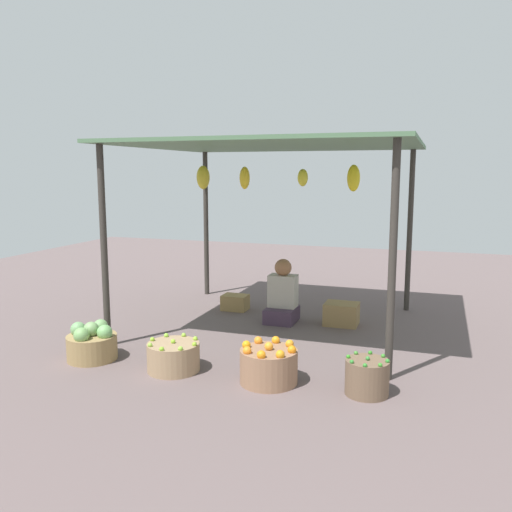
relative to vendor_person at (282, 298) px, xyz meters
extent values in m
plane|color=#645454|center=(-0.04, -0.21, -0.30)|extent=(14.00, 14.00, 0.00)
cylinder|color=#38332D|center=(-1.50, -1.50, 0.76)|extent=(0.07, 0.07, 2.12)
cylinder|color=#38332D|center=(1.42, -1.50, 0.76)|extent=(0.07, 0.07, 2.12)
cylinder|color=#38332D|center=(-1.50, 1.07, 0.76)|extent=(0.07, 0.07, 2.12)
cylinder|color=#38332D|center=(1.42, 1.07, 0.76)|extent=(0.07, 0.07, 2.12)
cube|color=#527853|center=(-0.04, -0.21, 1.84)|extent=(3.22, 2.88, 0.04)
ellipsoid|color=gold|center=(-0.99, -0.13, 1.47)|extent=(0.16, 0.16, 0.29)
ellipsoid|color=yellow|center=(-0.32, -0.46, 1.47)|extent=(0.12, 0.12, 0.25)
ellipsoid|color=yellow|center=(0.23, 0.04, 1.47)|extent=(0.12, 0.12, 0.20)
ellipsoid|color=yellow|center=(0.87, -0.21, 1.47)|extent=(0.14, 0.14, 0.29)
cube|color=#443246|center=(0.00, -0.03, -0.21)|extent=(0.36, 0.44, 0.18)
cube|color=#B5AD9C|center=(0.00, 0.02, 0.08)|extent=(0.34, 0.22, 0.40)
sphere|color=#95633F|center=(0.00, 0.02, 0.38)|extent=(0.21, 0.21, 0.21)
cylinder|color=#997C4E|center=(-1.40, -1.92, -0.18)|extent=(0.49, 0.49, 0.25)
sphere|color=#7CA565|center=(-1.40, -1.92, 0.01)|extent=(0.15, 0.15, 0.15)
sphere|color=#73B065|center=(-1.24, -1.92, -0.01)|extent=(0.15, 0.15, 0.15)
sphere|color=#73A262|center=(-1.40, -1.77, -0.01)|extent=(0.15, 0.15, 0.15)
sphere|color=#70A166|center=(-1.55, -1.92, -0.01)|extent=(0.15, 0.15, 0.15)
sphere|color=#76A95F|center=(-1.40, -2.08, -0.01)|extent=(0.15, 0.15, 0.15)
cylinder|color=#9F805E|center=(-0.49, -1.93, -0.17)|extent=(0.49, 0.49, 0.26)
sphere|color=#8FCA33|center=(-0.49, -1.93, -0.02)|extent=(0.04, 0.04, 0.04)
sphere|color=#8FC330|center=(-0.27, -1.93, -0.02)|extent=(0.04, 0.04, 0.04)
sphere|color=#8FCA34|center=(-0.34, -1.78, -0.02)|extent=(0.04, 0.04, 0.04)
sphere|color=#8DC33C|center=(-0.49, -1.72, -0.02)|extent=(0.04, 0.04, 0.04)
sphere|color=#89CD37|center=(-0.65, -1.78, -0.02)|extent=(0.04, 0.04, 0.04)
sphere|color=#8BBD31|center=(-0.71, -1.93, -0.02)|extent=(0.04, 0.04, 0.04)
sphere|color=#8FBE3D|center=(-0.65, -2.09, -0.02)|extent=(0.04, 0.04, 0.04)
sphere|color=#86BF2F|center=(-0.49, -2.15, -0.02)|extent=(0.04, 0.04, 0.04)
sphere|color=#8DC83B|center=(-0.34, -2.09, -0.02)|extent=(0.04, 0.04, 0.04)
cylinder|color=#946C50|center=(0.44, -1.92, -0.15)|extent=(0.51, 0.51, 0.30)
sphere|color=orange|center=(0.44, -1.92, 0.03)|extent=(0.08, 0.08, 0.08)
sphere|color=orange|center=(0.64, -1.92, 0.02)|extent=(0.08, 0.08, 0.08)
sphere|color=orange|center=(0.58, -1.78, 0.02)|extent=(0.08, 0.08, 0.08)
sphere|color=orange|center=(0.44, -1.72, 0.02)|extent=(0.08, 0.08, 0.08)
sphere|color=orange|center=(0.29, -1.78, 0.02)|extent=(0.08, 0.08, 0.08)
sphere|color=orange|center=(0.23, -1.92, 0.02)|extent=(0.08, 0.08, 0.08)
sphere|color=orange|center=(0.29, -2.07, 0.02)|extent=(0.08, 0.08, 0.08)
sphere|color=orange|center=(0.44, -2.13, 0.02)|extent=(0.08, 0.08, 0.08)
sphere|color=orange|center=(0.58, -2.07, 0.02)|extent=(0.08, 0.08, 0.08)
cylinder|color=brown|center=(1.29, -1.90, -0.15)|extent=(0.36, 0.36, 0.30)
sphere|color=#368635|center=(1.29, -1.90, 0.01)|extent=(0.04, 0.04, 0.04)
sphere|color=#308C2E|center=(1.45, -1.90, 0.01)|extent=(0.04, 0.04, 0.04)
sphere|color=#39892C|center=(1.40, -1.78, 0.01)|extent=(0.04, 0.04, 0.04)
sphere|color=#338825|center=(1.29, -1.73, 0.01)|extent=(0.04, 0.04, 0.04)
sphere|color=#418B31|center=(1.17, -1.78, 0.01)|extent=(0.04, 0.04, 0.04)
sphere|color=#349024|center=(1.12, -1.90, 0.01)|extent=(0.04, 0.04, 0.04)
sphere|color=#31822E|center=(1.17, -2.01, 0.01)|extent=(0.04, 0.04, 0.04)
sphere|color=#32862D|center=(1.29, -2.06, 0.01)|extent=(0.04, 0.04, 0.04)
sphere|color=#398D29|center=(1.40, -2.01, 0.01)|extent=(0.04, 0.04, 0.04)
cube|color=#9A7B48|center=(-0.75, 0.33, -0.20)|extent=(0.33, 0.25, 0.20)
cube|color=olive|center=(0.72, 0.08, -0.16)|extent=(0.40, 0.32, 0.27)
camera|label=1|loc=(1.80, -6.22, 1.54)|focal=37.70mm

